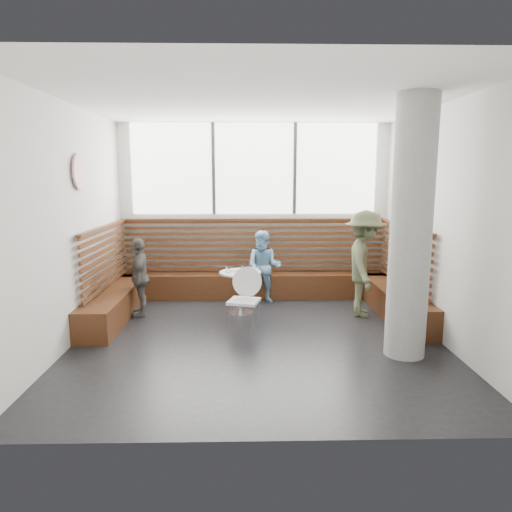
{
  "coord_description": "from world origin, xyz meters",
  "views": [
    {
      "loc": [
        -0.16,
        -6.07,
        2.24
      ],
      "look_at": [
        0.0,
        1.0,
        1.0
      ],
      "focal_mm": 32.0,
      "sensor_mm": 36.0,
      "label": 1
    }
  ],
  "objects_px": {
    "cafe_table": "(240,284)",
    "adult_man": "(364,264)",
    "child_left": "(140,277)",
    "concrete_column": "(411,230)",
    "cafe_chair": "(244,294)",
    "child_back": "(264,267)"
  },
  "relations": [
    {
      "from": "adult_man",
      "to": "child_left",
      "type": "distance_m",
      "value": 3.62
    },
    {
      "from": "cafe_table",
      "to": "concrete_column",
      "type": "bearing_deg",
      "value": -40.77
    },
    {
      "from": "cafe_table",
      "to": "cafe_chair",
      "type": "relative_size",
      "value": 0.76
    },
    {
      "from": "cafe_chair",
      "to": "cafe_table",
      "type": "bearing_deg",
      "value": 109.53
    },
    {
      "from": "concrete_column",
      "to": "cafe_table",
      "type": "relative_size",
      "value": 4.56
    },
    {
      "from": "child_back",
      "to": "concrete_column",
      "type": "bearing_deg",
      "value": -43.37
    },
    {
      "from": "concrete_column",
      "to": "cafe_chair",
      "type": "xyz_separation_m",
      "value": [
        -2.04,
        0.99,
        -1.06
      ]
    },
    {
      "from": "cafe_table",
      "to": "adult_man",
      "type": "relative_size",
      "value": 0.41
    },
    {
      "from": "adult_man",
      "to": "child_left",
      "type": "relative_size",
      "value": 1.35
    },
    {
      "from": "child_left",
      "to": "adult_man",
      "type": "bearing_deg",
      "value": 78.48
    },
    {
      "from": "cafe_chair",
      "to": "child_back",
      "type": "relative_size",
      "value": 0.71
    },
    {
      "from": "child_back",
      "to": "cafe_chair",
      "type": "bearing_deg",
      "value": -91.11
    },
    {
      "from": "adult_man",
      "to": "child_back",
      "type": "height_order",
      "value": "adult_man"
    },
    {
      "from": "cafe_table",
      "to": "adult_man",
      "type": "distance_m",
      "value": 2.03
    },
    {
      "from": "cafe_table",
      "to": "child_left",
      "type": "xyz_separation_m",
      "value": [
        -1.62,
        -0.06,
        0.13
      ]
    },
    {
      "from": "cafe_chair",
      "to": "adult_man",
      "type": "bearing_deg",
      "value": 34.49
    },
    {
      "from": "child_back",
      "to": "child_left",
      "type": "bearing_deg",
      "value": -148.4
    },
    {
      "from": "cafe_table",
      "to": "adult_man",
      "type": "bearing_deg",
      "value": -4.17
    },
    {
      "from": "adult_man",
      "to": "child_left",
      "type": "xyz_separation_m",
      "value": [
        -3.61,
        0.09,
        -0.22
      ]
    },
    {
      "from": "cafe_table",
      "to": "cafe_chair",
      "type": "height_order",
      "value": "cafe_chair"
    },
    {
      "from": "cafe_table",
      "to": "child_back",
      "type": "relative_size",
      "value": 0.54
    },
    {
      "from": "concrete_column",
      "to": "cafe_chair",
      "type": "bearing_deg",
      "value": 154.07
    }
  ]
}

